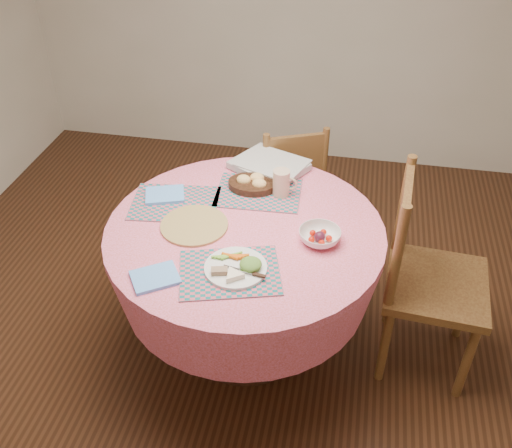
# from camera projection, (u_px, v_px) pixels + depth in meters

# --- Properties ---
(ground) EXTENTS (4.00, 4.00, 0.00)m
(ground) POSITION_uv_depth(u_px,v_px,m) (247.00, 342.00, 2.96)
(ground) COLOR #331C0F
(ground) RESTS_ON ground
(room_envelope) EXTENTS (4.01, 4.01, 2.71)m
(room_envelope) POSITION_uv_depth(u_px,v_px,m) (242.00, 3.00, 1.93)
(room_envelope) COLOR silver
(room_envelope) RESTS_ON ground
(dining_table) EXTENTS (1.24, 1.24, 0.75)m
(dining_table) POSITION_uv_depth(u_px,v_px,m) (245.00, 261.00, 2.63)
(dining_table) COLOR pink
(dining_table) RESTS_ON ground
(chair_right) EXTENTS (0.49, 0.51, 1.02)m
(chair_right) POSITION_uv_depth(u_px,v_px,m) (425.00, 275.00, 2.59)
(chair_right) COLOR brown
(chair_right) RESTS_ON ground
(chair_back) EXTENTS (0.52, 0.51, 0.87)m
(chair_back) POSITION_uv_depth(u_px,v_px,m) (288.00, 185.00, 3.33)
(chair_back) COLOR brown
(chair_back) RESTS_ON ground
(placemat_front) EXTENTS (0.47, 0.40, 0.01)m
(placemat_front) POSITION_uv_depth(u_px,v_px,m) (230.00, 272.00, 2.28)
(placemat_front) COLOR #13686B
(placemat_front) RESTS_ON dining_table
(placemat_left) EXTENTS (0.43, 0.35, 0.01)m
(placemat_left) POSITION_uv_depth(u_px,v_px,m) (175.00, 203.00, 2.66)
(placemat_left) COLOR #13686B
(placemat_left) RESTS_ON dining_table
(placemat_back) EXTENTS (0.41, 0.32, 0.01)m
(placemat_back) POSITION_uv_depth(u_px,v_px,m) (258.00, 192.00, 2.73)
(placemat_back) COLOR #13686B
(placemat_back) RESTS_ON dining_table
(wicker_trivet) EXTENTS (0.30, 0.30, 0.01)m
(wicker_trivet) POSITION_uv_depth(u_px,v_px,m) (194.00, 225.00, 2.52)
(wicker_trivet) COLOR #9E8144
(wicker_trivet) RESTS_ON dining_table
(napkin_near) EXTENTS (0.23, 0.22, 0.01)m
(napkin_near) POSITION_uv_depth(u_px,v_px,m) (155.00, 277.00, 2.24)
(napkin_near) COLOR #63A7FF
(napkin_near) RESTS_ON dining_table
(napkin_far) EXTENTS (0.22, 0.19, 0.01)m
(napkin_far) POSITION_uv_depth(u_px,v_px,m) (165.00, 195.00, 2.70)
(napkin_far) COLOR #63A7FF
(napkin_far) RESTS_ON placemat_left
(dinner_plate) EXTENTS (0.25, 0.25, 0.05)m
(dinner_plate) POSITION_uv_depth(u_px,v_px,m) (237.00, 267.00, 2.27)
(dinner_plate) COLOR white
(dinner_plate) RESTS_ON placemat_front
(bread_bowl) EXTENTS (0.23, 0.23, 0.08)m
(bread_bowl) POSITION_uv_depth(u_px,v_px,m) (252.00, 183.00, 2.74)
(bread_bowl) COLOR black
(bread_bowl) RESTS_ON placemat_back
(latte_mug) EXTENTS (0.12, 0.08, 0.13)m
(latte_mug) POSITION_uv_depth(u_px,v_px,m) (282.00, 183.00, 2.67)
(latte_mug) COLOR #D1AE8F
(latte_mug) RESTS_ON placemat_back
(fruit_bowl) EXTENTS (0.22, 0.22, 0.06)m
(fruit_bowl) POSITION_uv_depth(u_px,v_px,m) (320.00, 236.00, 2.42)
(fruit_bowl) COLOR white
(fruit_bowl) RESTS_ON dining_table
(newspaper_stack) EXTENTS (0.43, 0.40, 0.04)m
(newspaper_stack) POSITION_uv_depth(u_px,v_px,m) (269.00, 165.00, 2.88)
(newspaper_stack) COLOR silver
(newspaper_stack) RESTS_ON dining_table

